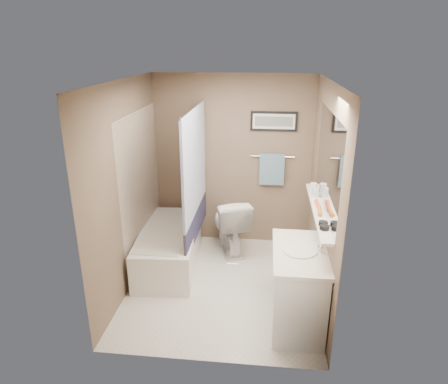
# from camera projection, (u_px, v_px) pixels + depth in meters

# --- Properties ---
(ground) EXTENTS (2.50, 2.50, 0.00)m
(ground) POSITION_uv_depth(u_px,v_px,m) (223.00, 285.00, 4.84)
(ground) COLOR silver
(ground) RESTS_ON ground
(ceiling) EXTENTS (2.20, 2.50, 0.04)m
(ceiling) POSITION_uv_depth(u_px,v_px,m) (222.00, 83.00, 4.02)
(ceiling) COLOR white
(ceiling) RESTS_ON wall_back
(wall_back) EXTENTS (2.20, 0.04, 2.40)m
(wall_back) POSITION_uv_depth(u_px,v_px,m) (232.00, 162.00, 5.57)
(wall_back) COLOR brown
(wall_back) RESTS_ON ground
(wall_front) EXTENTS (2.20, 0.04, 2.40)m
(wall_front) POSITION_uv_depth(u_px,v_px,m) (206.00, 244.00, 3.28)
(wall_front) COLOR brown
(wall_front) RESTS_ON ground
(wall_left) EXTENTS (0.04, 2.50, 2.40)m
(wall_left) POSITION_uv_depth(u_px,v_px,m) (128.00, 189.00, 4.54)
(wall_left) COLOR brown
(wall_left) RESTS_ON ground
(wall_right) EXTENTS (0.04, 2.50, 2.40)m
(wall_right) POSITION_uv_depth(u_px,v_px,m) (322.00, 196.00, 4.32)
(wall_right) COLOR brown
(wall_right) RESTS_ON ground
(tile_surround) EXTENTS (0.02, 1.55, 2.00)m
(tile_surround) POSITION_uv_depth(u_px,v_px,m) (142.00, 190.00, 5.07)
(tile_surround) COLOR #C2AA93
(tile_surround) RESTS_ON wall_left
(curtain_rod) EXTENTS (0.02, 1.55, 0.02)m
(curtain_rod) POSITION_uv_depth(u_px,v_px,m) (193.00, 108.00, 4.64)
(curtain_rod) COLOR silver
(curtain_rod) RESTS_ON wall_left
(curtain_upper) EXTENTS (0.03, 1.45, 1.28)m
(curtain_upper) POSITION_uv_depth(u_px,v_px,m) (195.00, 162.00, 4.86)
(curtain_upper) COLOR white
(curtain_upper) RESTS_ON curtain_rod
(curtain_lower) EXTENTS (0.03, 1.45, 0.36)m
(curtain_lower) POSITION_uv_depth(u_px,v_px,m) (196.00, 223.00, 5.15)
(curtain_lower) COLOR #2C284C
(curtain_lower) RESTS_ON curtain_rod
(mirror) EXTENTS (0.02, 1.60, 1.00)m
(mirror) POSITION_uv_depth(u_px,v_px,m) (328.00, 163.00, 4.03)
(mirror) COLOR silver
(mirror) RESTS_ON wall_right
(shelf) EXTENTS (0.12, 1.60, 0.03)m
(shelf) POSITION_uv_depth(u_px,v_px,m) (318.00, 210.00, 4.22)
(shelf) COLOR silver
(shelf) RESTS_ON wall_right
(towel_bar) EXTENTS (0.60, 0.02, 0.02)m
(towel_bar) POSITION_uv_depth(u_px,v_px,m) (272.00, 156.00, 5.47)
(towel_bar) COLOR silver
(towel_bar) RESTS_ON wall_back
(towel) EXTENTS (0.34, 0.05, 0.44)m
(towel) POSITION_uv_depth(u_px,v_px,m) (272.00, 169.00, 5.51)
(towel) COLOR #8FBBD1
(towel) RESTS_ON towel_bar
(art_frame) EXTENTS (0.62, 0.02, 0.26)m
(art_frame) POSITION_uv_depth(u_px,v_px,m) (274.00, 121.00, 5.32)
(art_frame) COLOR black
(art_frame) RESTS_ON wall_back
(art_mat) EXTENTS (0.56, 0.00, 0.20)m
(art_mat) POSITION_uv_depth(u_px,v_px,m) (274.00, 121.00, 5.30)
(art_mat) COLOR white
(art_mat) RESTS_ON art_frame
(art_image) EXTENTS (0.50, 0.00, 0.13)m
(art_image) POSITION_uv_depth(u_px,v_px,m) (274.00, 122.00, 5.30)
(art_image) COLOR #595959
(art_image) RESTS_ON art_mat
(door) EXTENTS (0.80, 0.02, 2.00)m
(door) POSITION_uv_depth(u_px,v_px,m) (272.00, 270.00, 3.28)
(door) COLOR silver
(door) RESTS_ON wall_front
(door_handle) EXTENTS (0.10, 0.02, 0.02)m
(door_handle) POSITION_uv_depth(u_px,v_px,m) (233.00, 264.00, 3.37)
(door_handle) COLOR silver
(door_handle) RESTS_ON door
(bathtub) EXTENTS (0.81, 1.55, 0.50)m
(bathtub) POSITION_uv_depth(u_px,v_px,m) (169.00, 247.00, 5.22)
(bathtub) COLOR white
(bathtub) RESTS_ON ground
(tub_rim) EXTENTS (0.56, 1.36, 0.02)m
(tub_rim) POSITION_uv_depth(u_px,v_px,m) (168.00, 230.00, 5.13)
(tub_rim) COLOR silver
(tub_rim) RESTS_ON bathtub
(toilet) EXTENTS (0.69, 0.89, 0.80)m
(toilet) POSITION_uv_depth(u_px,v_px,m) (229.00, 224.00, 5.54)
(toilet) COLOR white
(toilet) RESTS_ON ground
(vanity) EXTENTS (0.53, 0.91, 0.80)m
(vanity) POSITION_uv_depth(u_px,v_px,m) (299.00, 289.00, 4.07)
(vanity) COLOR white
(vanity) RESTS_ON ground
(countertop) EXTENTS (0.54, 0.96, 0.04)m
(countertop) POSITION_uv_depth(u_px,v_px,m) (301.00, 253.00, 3.92)
(countertop) COLOR silver
(countertop) RESTS_ON vanity
(sink_basin) EXTENTS (0.34, 0.34, 0.01)m
(sink_basin) POSITION_uv_depth(u_px,v_px,m) (300.00, 250.00, 3.91)
(sink_basin) COLOR silver
(sink_basin) RESTS_ON countertop
(faucet_spout) EXTENTS (0.02, 0.02, 0.10)m
(faucet_spout) POSITION_uv_depth(u_px,v_px,m) (321.00, 247.00, 3.88)
(faucet_spout) COLOR silver
(faucet_spout) RESTS_ON countertop
(faucet_knob) EXTENTS (0.05, 0.05, 0.05)m
(faucet_knob) POSITION_uv_depth(u_px,v_px,m) (319.00, 244.00, 3.98)
(faucet_knob) COLOR white
(faucet_knob) RESTS_ON countertop
(candle_bowl_near) EXTENTS (0.09, 0.09, 0.04)m
(candle_bowl_near) POSITION_uv_depth(u_px,v_px,m) (324.00, 227.00, 3.73)
(candle_bowl_near) COLOR black
(candle_bowl_near) RESTS_ON shelf
(candle_bowl_far) EXTENTS (0.09, 0.09, 0.04)m
(candle_bowl_far) POSITION_uv_depth(u_px,v_px,m) (323.00, 224.00, 3.81)
(candle_bowl_far) COLOR black
(candle_bowl_far) RESTS_ON shelf
(hair_brush_front) EXTENTS (0.06, 0.22, 0.04)m
(hair_brush_front) POSITION_uv_depth(u_px,v_px,m) (320.00, 211.00, 4.10)
(hair_brush_front) COLOR #C9671C
(hair_brush_front) RESTS_ON shelf
(hair_brush_back) EXTENTS (0.05, 0.22, 0.04)m
(hair_brush_back) POSITION_uv_depth(u_px,v_px,m) (318.00, 205.00, 4.26)
(hair_brush_back) COLOR #E74920
(hair_brush_back) RESTS_ON shelf
(pink_comb) EXTENTS (0.04, 0.16, 0.01)m
(pink_comb) POSITION_uv_depth(u_px,v_px,m) (316.00, 201.00, 4.40)
(pink_comb) COLOR pink
(pink_comb) RESTS_ON shelf
(glass_jar) EXTENTS (0.08, 0.08, 0.10)m
(glass_jar) POSITION_uv_depth(u_px,v_px,m) (314.00, 187.00, 4.69)
(glass_jar) COLOR white
(glass_jar) RESTS_ON shelf
(soap_bottle) EXTENTS (0.07, 0.08, 0.16)m
(soap_bottle) POSITION_uv_depth(u_px,v_px,m) (315.00, 190.00, 4.53)
(soap_bottle) COLOR #999999
(soap_bottle) RESTS_ON shelf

